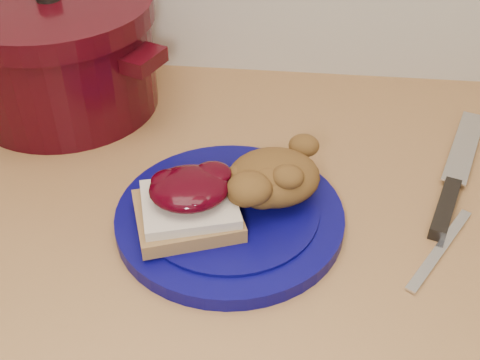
# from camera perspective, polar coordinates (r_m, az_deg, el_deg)

# --- Properties ---
(plate) EXTENTS (0.33, 0.33, 0.02)m
(plate) POSITION_cam_1_polar(r_m,az_deg,el_deg) (0.71, -0.98, -3.53)
(plate) COLOR #080553
(plate) RESTS_ON wood_countertop
(sandwich) EXTENTS (0.14, 0.13, 0.06)m
(sandwich) POSITION_cam_1_polar(r_m,az_deg,el_deg) (0.68, -4.90, -2.16)
(sandwich) COLOR olive
(sandwich) RESTS_ON plate
(stuffing_mound) EXTENTS (0.13, 0.12, 0.05)m
(stuffing_mound) POSITION_cam_1_polar(r_m,az_deg,el_deg) (0.71, 3.22, 0.29)
(stuffing_mound) COLOR brown
(stuffing_mound) RESTS_ON plate
(chef_knife) EXTENTS (0.12, 0.28, 0.02)m
(chef_knife) POSITION_cam_1_polar(r_m,az_deg,el_deg) (0.80, 19.38, -0.88)
(chef_knife) COLOR black
(chef_knife) RESTS_ON wood_countertop
(butter_knife) EXTENTS (0.09, 0.14, 0.00)m
(butter_knife) POSITION_cam_1_polar(r_m,az_deg,el_deg) (0.72, 18.47, -6.19)
(butter_knife) COLOR silver
(butter_knife) RESTS_ON wood_countertop
(dutch_oven) EXTENTS (0.37, 0.37, 0.18)m
(dutch_oven) POSITION_cam_1_polar(r_m,az_deg,el_deg) (0.93, -16.74, 11.41)
(dutch_oven) COLOR #36050C
(dutch_oven) RESTS_ON wood_countertop
(pepper_grinder) EXTENTS (0.08, 0.08, 0.14)m
(pepper_grinder) POSITION_cam_1_polar(r_m,az_deg,el_deg) (0.96, -16.03, 11.13)
(pepper_grinder) COLOR black
(pepper_grinder) RESTS_ON wood_countertop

